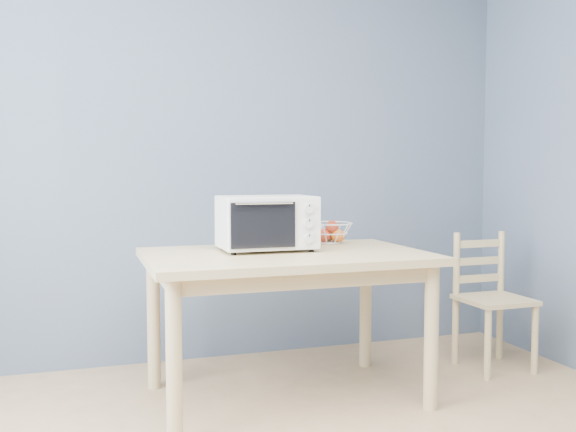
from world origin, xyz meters
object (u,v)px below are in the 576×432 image
object	(u,v)px
toaster_oven	(263,222)
dining_chair	(491,302)
fruit_basket	(330,232)
dining_table	(286,272)

from	to	relation	value
toaster_oven	dining_chair	xyz separation A→B (m)	(1.40, 0.01, -0.51)
toaster_oven	fruit_basket	size ratio (longest dim) A/B	1.72
toaster_oven	dining_chair	world-z (taller)	toaster_oven
toaster_oven	dining_chair	distance (m)	1.49
dining_table	toaster_oven	distance (m)	0.28
toaster_oven	fruit_basket	distance (m)	0.50
dining_table	toaster_oven	xyz separation A→B (m)	(-0.09, 0.10, 0.25)
dining_table	fruit_basket	distance (m)	0.50
fruit_basket	dining_table	bearing A→B (deg)	-140.00
dining_table	toaster_oven	size ratio (longest dim) A/B	2.91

